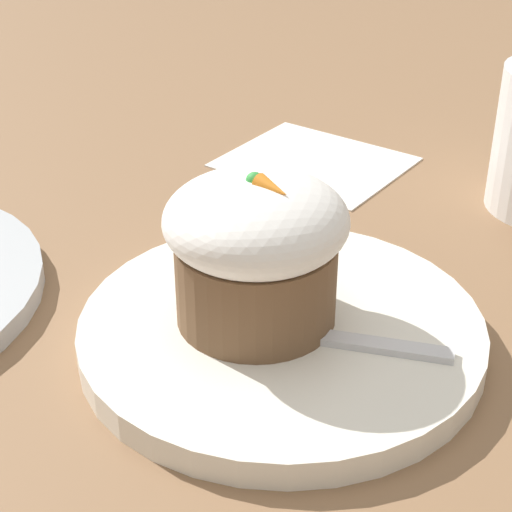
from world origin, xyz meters
The scene contains 5 objects.
ground_plane centered at (0.00, 0.00, 0.00)m, with size 4.00×4.00×0.00m, color #846042.
dessert_plate centered at (0.00, 0.00, 0.01)m, with size 0.21×0.21×0.02m.
carrot_cake centered at (-0.01, -0.01, 0.06)m, with size 0.09×0.09×0.08m.
spoon centered at (0.02, 0.00, 0.02)m, with size 0.10×0.07×0.01m.
paper_napkin centered at (-0.14, 0.19, 0.00)m, with size 0.14×0.13×0.00m.
Camera 1 is at (0.25, -0.27, 0.27)m, focal length 60.00 mm.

